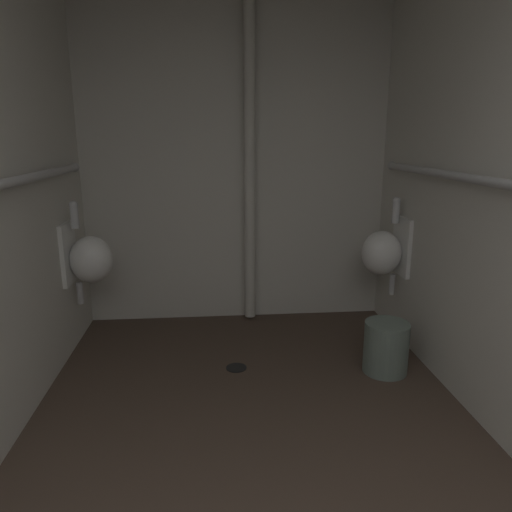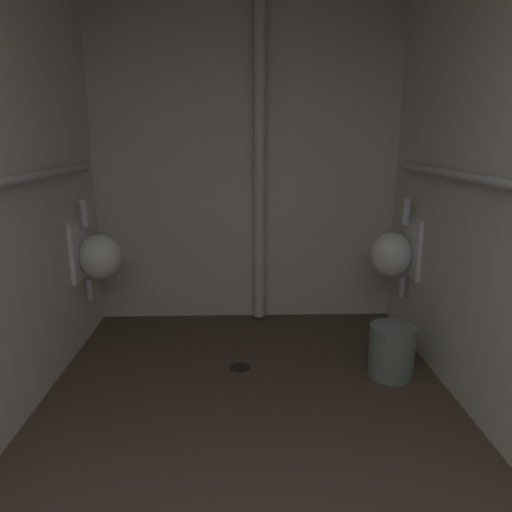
{
  "view_description": "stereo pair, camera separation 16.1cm",
  "coord_description": "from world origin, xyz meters",
  "px_view_note": "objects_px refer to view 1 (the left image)",
  "views": [
    {
      "loc": [
        -0.2,
        -0.04,
        1.54
      ],
      "look_at": [
        0.04,
        2.55,
        0.88
      ],
      "focal_mm": 33.43,
      "sensor_mm": 36.0,
      "label": 1
    },
    {
      "loc": [
        -0.04,
        -0.04,
        1.54
      ],
      "look_at": [
        0.04,
        2.55,
        0.88
      ],
      "focal_mm": 33.43,
      "sensor_mm": 36.0,
      "label": 2
    }
  ],
  "objects_px": {
    "standpipe_back_wall": "(250,162)",
    "floor_drain": "(236,367)",
    "urinal_left_mid": "(88,258)",
    "waste_bin": "(386,347)",
    "urinal_right_mid": "(384,251)"
  },
  "relations": [
    {
      "from": "waste_bin",
      "to": "urinal_right_mid",
      "type": "bearing_deg",
      "value": 74.21
    },
    {
      "from": "urinal_left_mid",
      "to": "standpipe_back_wall",
      "type": "bearing_deg",
      "value": 20.93
    },
    {
      "from": "standpipe_back_wall",
      "to": "waste_bin",
      "type": "bearing_deg",
      "value": -51.42
    },
    {
      "from": "floor_drain",
      "to": "waste_bin",
      "type": "bearing_deg",
      "value": -7.79
    },
    {
      "from": "urinal_right_mid",
      "to": "urinal_left_mid",
      "type": "bearing_deg",
      "value": -179.97
    },
    {
      "from": "floor_drain",
      "to": "standpipe_back_wall",
      "type": "bearing_deg",
      "value": 79.51
    },
    {
      "from": "urinal_left_mid",
      "to": "waste_bin",
      "type": "xyz_separation_m",
      "value": [
        2.02,
        -0.57,
        -0.51
      ]
    },
    {
      "from": "standpipe_back_wall",
      "to": "floor_drain",
      "type": "bearing_deg",
      "value": -100.49
    },
    {
      "from": "standpipe_back_wall",
      "to": "floor_drain",
      "type": "relative_size",
      "value": 18.65
    },
    {
      "from": "floor_drain",
      "to": "waste_bin",
      "type": "distance_m",
      "value": 1.01
    },
    {
      "from": "standpipe_back_wall",
      "to": "urinal_left_mid",
      "type": "bearing_deg",
      "value": -159.07
    },
    {
      "from": "urinal_left_mid",
      "to": "waste_bin",
      "type": "distance_m",
      "value": 2.17
    },
    {
      "from": "urinal_left_mid",
      "to": "floor_drain",
      "type": "xyz_separation_m",
      "value": [
        1.03,
        -0.44,
        -0.68
      ]
    },
    {
      "from": "standpipe_back_wall",
      "to": "floor_drain",
      "type": "height_order",
      "value": "standpipe_back_wall"
    },
    {
      "from": "urinal_left_mid",
      "to": "waste_bin",
      "type": "height_order",
      "value": "urinal_left_mid"
    }
  ]
}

